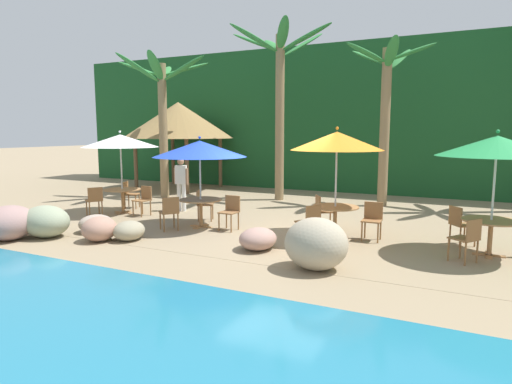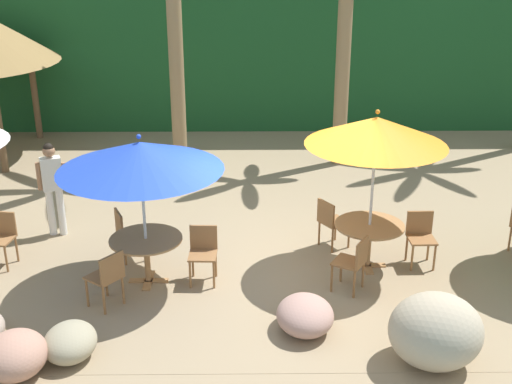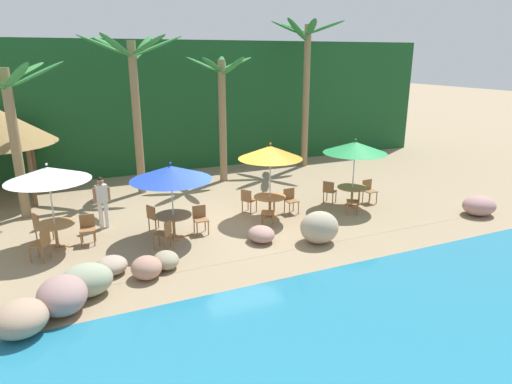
% 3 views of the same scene
% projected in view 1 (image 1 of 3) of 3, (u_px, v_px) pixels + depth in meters
% --- Properties ---
extents(ground_plane, '(120.00, 120.00, 0.00)m').
position_uv_depth(ground_plane, '(281.00, 233.00, 10.86)').
color(ground_plane, '#937F60').
extents(terrace_deck, '(18.00, 5.20, 0.01)m').
position_uv_depth(terrace_deck, '(281.00, 233.00, 10.86)').
color(terrace_deck, '#937F60').
rests_on(terrace_deck, ground).
extents(foliage_backdrop, '(28.00, 2.40, 6.00)m').
position_uv_depth(foliage_backdrop, '(365.00, 119.00, 18.46)').
color(foliage_backdrop, '#194C23').
rests_on(foliage_backdrop, ground).
extents(rock_seawall, '(17.11, 3.27, 0.95)m').
position_uv_depth(rock_seawall, '(117.00, 232.00, 9.26)').
color(rock_seawall, tan).
rests_on(rock_seawall, ground).
extents(umbrella_white, '(2.28, 2.28, 2.51)m').
position_uv_depth(umbrella_white, '(120.00, 141.00, 13.22)').
color(umbrella_white, silver).
rests_on(umbrella_white, ground).
extents(dining_table_white, '(1.10, 1.10, 0.74)m').
position_uv_depth(dining_table_white, '(122.00, 193.00, 13.43)').
color(dining_table_white, '#A37547').
rests_on(dining_table_white, ground).
extents(chair_white_seaward, '(0.48, 0.48, 0.87)m').
position_uv_depth(chair_white_seaward, '(144.00, 198.00, 13.05)').
color(chair_white_seaward, olive).
rests_on(chair_white_seaward, ground).
extents(chair_white_inland, '(0.56, 0.55, 0.87)m').
position_uv_depth(chair_white_inland, '(129.00, 193.00, 14.29)').
color(chair_white_inland, olive).
rests_on(chair_white_inland, ground).
extents(chair_white_left, '(0.58, 0.58, 0.87)m').
position_uv_depth(chair_white_left, '(95.00, 199.00, 12.90)').
color(chair_white_left, olive).
rests_on(chair_white_left, ground).
extents(umbrella_blue, '(2.41, 2.41, 2.37)m').
position_uv_depth(umbrella_blue, '(200.00, 149.00, 11.23)').
color(umbrella_blue, silver).
rests_on(umbrella_blue, ground).
extents(dining_table_blue, '(1.10, 1.10, 0.74)m').
position_uv_depth(dining_table_blue, '(201.00, 204.00, 11.43)').
color(dining_table_blue, '#A37547').
rests_on(dining_table_blue, ground).
extents(chair_blue_seaward, '(0.43, 0.44, 0.87)m').
position_uv_depth(chair_blue_seaward, '(231.00, 210.00, 11.13)').
color(chair_blue_seaward, olive).
rests_on(chair_blue_seaward, ground).
extents(chair_blue_inland, '(0.56, 0.56, 0.87)m').
position_uv_depth(chair_blue_inland, '(202.00, 203.00, 12.29)').
color(chair_blue_inland, olive).
rests_on(chair_blue_inland, ground).
extents(chair_blue_left, '(0.59, 0.59, 0.87)m').
position_uv_depth(chair_blue_left, '(170.00, 211.00, 10.98)').
color(chair_blue_left, olive).
rests_on(chair_blue_left, ground).
extents(umbrella_orange, '(2.14, 2.14, 2.59)m').
position_uv_depth(umbrella_orange, '(337.00, 141.00, 10.11)').
color(umbrella_orange, silver).
rests_on(umbrella_orange, ground).
extents(dining_table_orange, '(1.10, 1.10, 0.74)m').
position_uv_depth(dining_table_orange, '(335.00, 212.00, 10.34)').
color(dining_table_orange, '#A37547').
rests_on(dining_table_orange, ground).
extents(chair_orange_seaward, '(0.43, 0.44, 0.87)m').
position_uv_depth(chair_orange_seaward, '(372.00, 218.00, 10.08)').
color(chair_orange_seaward, olive).
rests_on(chair_orange_seaward, ground).
extents(chair_orange_inland, '(0.59, 0.58, 0.87)m').
position_uv_depth(chair_orange_inland, '(322.00, 210.00, 11.18)').
color(chair_orange_inland, olive).
rests_on(chair_orange_inland, ground).
extents(chair_orange_left, '(0.58, 0.58, 0.87)m').
position_uv_depth(chair_orange_left, '(310.00, 220.00, 9.81)').
color(chair_orange_left, olive).
rests_on(chair_orange_left, ground).
extents(umbrella_green, '(2.26, 2.26, 2.52)m').
position_uv_depth(umbrella_green, '(497.00, 146.00, 8.53)').
color(umbrella_green, silver).
rests_on(umbrella_green, ground).
extents(dining_table_green, '(1.10, 1.10, 0.74)m').
position_uv_depth(dining_table_green, '(491.00, 226.00, 8.75)').
color(dining_table_green, '#A37547').
rests_on(dining_table_green, ground).
extents(chair_green_inland, '(0.59, 0.59, 0.87)m').
position_uv_depth(chair_green_inland, '(459.00, 223.00, 9.57)').
color(chair_green_inland, olive).
rests_on(chair_green_inland, ground).
extents(chair_green_left, '(0.59, 0.59, 0.87)m').
position_uv_depth(chair_green_left, '(468.00, 237.00, 8.26)').
color(chair_green_left, olive).
rests_on(chair_green_left, ground).
extents(palm_tree_nearest, '(3.65, 3.42, 5.21)m').
position_uv_depth(palm_tree_nearest, '(162.00, 101.00, 16.30)').
color(palm_tree_nearest, olive).
rests_on(palm_tree_nearest, ground).
extents(palm_tree_second, '(3.85, 3.45, 6.13)m').
position_uv_depth(palm_tree_second, '(279.00, 83.00, 15.59)').
color(palm_tree_second, olive).
rests_on(palm_tree_second, ground).
extents(palm_tree_third, '(2.91, 2.84, 5.33)m').
position_uv_depth(palm_tree_third, '(386.00, 101.00, 14.38)').
color(palm_tree_third, olive).
rests_on(palm_tree_third, ground).
extents(palapa_hut, '(4.76, 4.76, 3.74)m').
position_uv_depth(palapa_hut, '(178.00, 120.00, 19.00)').
color(palapa_hut, brown).
rests_on(palapa_hut, ground).
extents(waiter_in_white, '(0.52, 0.31, 1.70)m').
position_uv_depth(waiter_in_white, '(181.00, 180.00, 13.71)').
color(waiter_in_white, white).
rests_on(waiter_in_white, ground).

